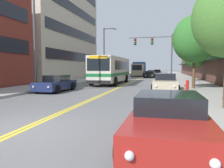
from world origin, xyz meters
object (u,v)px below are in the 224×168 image
Objects in this scene: car_champagne_parked_right_far at (165,83)px; street_lamp_left_far at (106,49)px; car_black_moving_lead at (150,75)px; street_tree_right_mid at (195,39)px; city_bus at (112,69)px; street_tree_right_far at (195,56)px; car_navy_parked_left_far at (56,84)px; fire_hydrant at (187,85)px; car_charcoal_moving_third at (158,72)px; box_truck at (139,69)px; car_dark_grey_parked_left_near at (114,75)px; traffic_signal_mast at (157,48)px; street_lamp_left_near at (38,25)px; car_beige_parked_right_mid at (165,78)px; car_silver_moving_second at (151,73)px; car_red_parked_right_foreground at (168,121)px.

street_lamp_left_far is at bearing 120.44° from car_champagne_parked_right_far.
car_black_moving_lead is 23.54m from street_tree_right_mid.
street_lamp_left_far reaches higher than city_bus.
city_bus is 11.38m from street_tree_right_far.
car_black_moving_lead is at bearing 77.55° from car_navy_parked_left_far.
car_charcoal_moving_third is at bearing 94.53° from fire_hydrant.
box_truck is (-5.68, 30.55, 0.95)m from car_champagne_parked_right_far.
car_dark_grey_parked_left_near is at bearing -103.78° from car_charcoal_moving_third.
street_lamp_left_near reaches higher than traffic_signal_mast.
street_tree_right_far is (13.16, 15.84, -1.61)m from street_lamp_left_near.
car_champagne_parked_right_far is at bearing -84.97° from traffic_signal_mast.
traffic_signal_mast is (-1.27, 2.65, 4.14)m from car_beige_parked_right_mid.
car_silver_moving_second is 4.96× the size of fire_hydrant.
street_lamp_left_far reaches higher than car_champagne_parked_right_far.
car_charcoal_moving_third is 31.86m from traffic_signal_mast.
car_champagne_parked_right_far is 0.66× the size of box_truck.
street_tree_right_far is (13.15, -3.51, -1.36)m from street_lamp_left_far.
street_tree_right_far is at bearing 50.29° from street_lamp_left_near.
city_bus is at bearing 130.30° from car_champagne_parked_right_far.
car_beige_parked_right_mid is at bearing 90.03° from car_red_parked_right_foreground.
street_lamp_left_near is 1.06× the size of street_lamp_left_far.
street_lamp_left_far is at bearing 108.20° from car_red_parked_right_foreground.
car_charcoal_moving_third is at bearing 84.61° from car_silver_moving_second.
car_charcoal_moving_third is 4.98× the size of fire_hydrant.
fire_hydrant is (10.96, -16.94, -4.27)m from street_lamp_left_far.
car_champagne_parked_right_far reaches higher than car_charcoal_moving_third.
box_truck is 20.56m from street_tree_right_far.
car_charcoal_moving_third is (1.05, 11.14, 0.01)m from car_silver_moving_second.
city_bus is at bearing 74.23° from street_lamp_left_near.
car_charcoal_moving_third reaches higher than fire_hydrant.
car_dark_grey_parked_left_near is at bearing 105.47° from car_red_parked_right_foreground.
city_bus reaches higher than car_dark_grey_parked_left_near.
car_silver_moving_second is at bearing 91.57° from car_black_moving_lead.
car_navy_parked_left_far is 18.55m from street_lamp_left_far.
car_dark_grey_parked_left_near is at bearing -104.03° from box_truck.
car_dark_grey_parked_left_near is 0.97× the size of car_red_parked_right_foreground.
car_navy_parked_left_far reaches higher than car_dark_grey_parked_left_near.
car_silver_moving_second is 19.89m from street_lamp_left_far.
car_beige_parked_right_mid is 5.29× the size of fire_hydrant.
car_red_parked_right_foreground is 0.64× the size of box_truck.
street_lamp_left_far is at bearing 92.29° from car_navy_parked_left_far.
traffic_signal_mast reaches higher than car_beige_parked_right_mid.
car_champagne_parked_right_far is 10.91m from street_lamp_left_near.
car_red_parked_right_foreground is at bearing -71.80° from street_lamp_left_far.
traffic_signal_mast is 19.14m from street_lamp_left_near.
car_dark_grey_parked_left_near is (-2.35, 11.30, -1.15)m from city_bus.
car_champagne_parked_right_far is (-0.05, -11.24, 0.09)m from car_beige_parked_right_mid.
city_bus is 1.78× the size of street_tree_right_mid.
car_red_parked_right_foreground is 0.68× the size of traffic_signal_mast.
city_bus is at bearing -128.11° from traffic_signal_mast.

